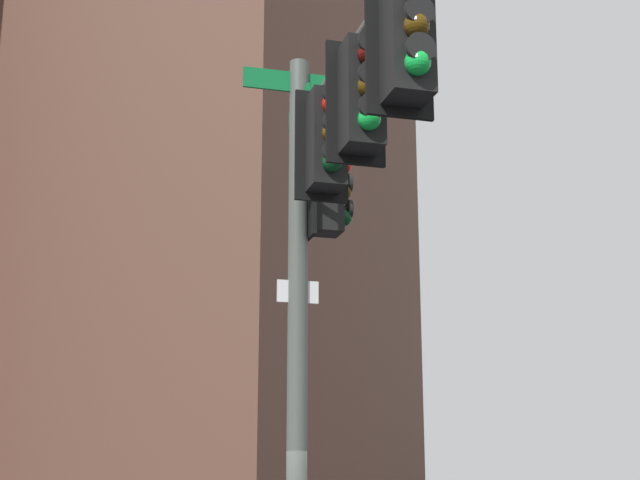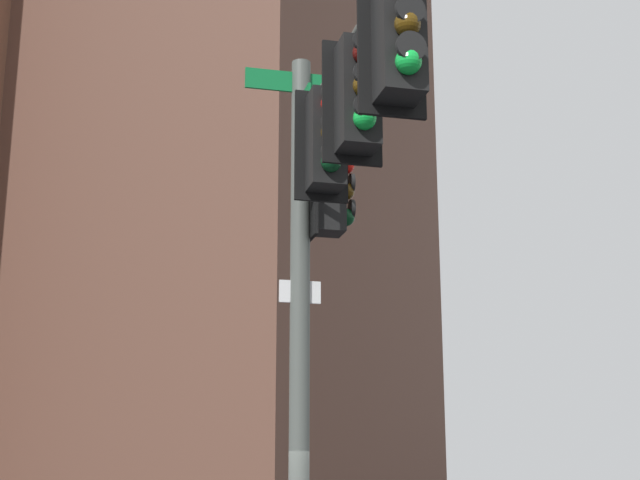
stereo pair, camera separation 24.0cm
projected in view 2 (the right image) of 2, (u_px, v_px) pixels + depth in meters
signal_pole_assembly at (333, 193)px, 9.23m from camera, size 3.82×2.97×6.81m
building_brick_midblock at (225, 102)px, 45.97m from camera, size 20.97×15.27×40.33m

